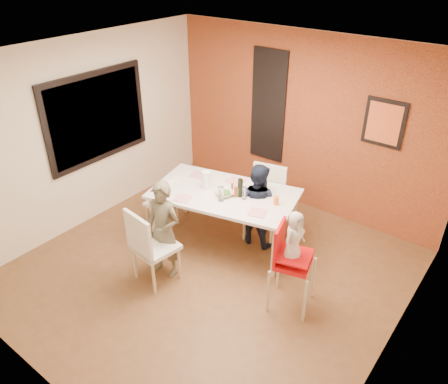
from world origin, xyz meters
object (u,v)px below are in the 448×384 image
Objects in this scene: chair_near at (149,244)px; wine_bottle at (240,188)px; paper_towel_roll at (206,180)px; chair_left at (165,200)px; toddler at (294,237)px; dining_table at (224,197)px; chair_far at (266,198)px; high_chair at (289,259)px; child_far at (257,204)px; child_near at (164,230)px.

wine_bottle is at bearing -100.64° from chair_near.
paper_towel_roll reaches higher than wine_bottle.
chair_left is 2.32m from toddler.
dining_table is at bearing 104.75° from chair_left.
chair_left is at bearing -160.38° from chair_far.
toddler is 2.44× the size of paper_towel_roll.
chair_left is 0.77× the size of high_chair.
child_far is at bearing 34.82° from high_chair.
dining_table is 0.47m from child_far.
chair_far is 1.60m from child_near.
wine_bottle reaches higher than chair_near.
high_chair is 4.24× the size of wine_bottle.
chair_far is 0.87× the size of child_far.
wine_bottle reaches higher than chair_left.
chair_far is 0.80× the size of child_near.
child_near is at bearing -111.97° from wine_bottle.
paper_towel_roll is (-1.61, 0.45, -0.02)m from toddler.
paper_towel_roll is (-0.61, -0.34, 0.32)m from child_far.
chair_left is at bearing -164.17° from dining_table.
high_chair is 1.27m from child_far.
child_far is (-0.97, 0.81, -0.04)m from high_chair.
chair_far is (0.53, 1.77, 0.01)m from chair_near.
child_far is at bearing 57.96° from toddler.
child_near reaches higher than child_far.
dining_table is 0.97m from chair_left.
chair_near is 4.06× the size of wine_bottle.
child_near reaches higher than chair_left.
chair_far is 0.60m from wine_bottle.
chair_near is 1.24× the size of chair_left.
wine_bottle reaches higher than dining_table.
chair_near is 1.21m from chair_left.
dining_table is 2.05× the size of chair_near.
dining_table is 1.75× the size of child_far.
chair_near is (-0.20, -1.23, -0.15)m from dining_table.
chair_near is 1.22m from paper_towel_roll.
child_far is at bearing 59.36° from child_near.
chair_far is at bearing 45.40° from paper_towel_roll.
child_near is at bearing 62.64° from child_far.
chair_far is (0.33, 0.54, -0.14)m from dining_table.
high_chair is 4.20× the size of paper_towel_roll.
chair_left is at bearing 67.62° from high_chair.
toddler is (1.55, 0.72, 0.37)m from chair_near.
child_far is (0.02, -0.25, 0.02)m from chair_far.
child_near is (0.71, -0.73, 0.18)m from chair_left.
dining_table is 1.46m from toddler.
high_chair is 0.30m from toddler.
child_far is (0.53, 1.26, -0.05)m from child_near.
paper_towel_roll is (-0.26, -0.06, 0.20)m from dining_table.
chair_near is 0.26m from child_near.
paper_towel_roll is at bearing 58.20° from high_chair.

